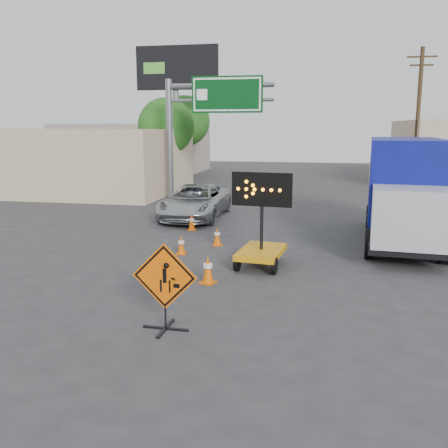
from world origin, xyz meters
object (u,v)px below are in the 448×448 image
(construction_sign, at_px, (165,285))
(pickup_truck, at_px, (195,202))
(arrow_board, at_px, (261,246))
(box_truck, at_px, (403,196))

(construction_sign, distance_m, pickup_truck, 12.92)
(arrow_board, xyz_separation_m, box_truck, (4.58, 4.18, 1.05))
(arrow_board, relative_size, box_truck, 0.36)
(construction_sign, distance_m, arrow_board, 5.32)
(pickup_truck, height_order, box_truck, box_truck)
(construction_sign, height_order, arrow_board, arrow_board)
(construction_sign, bearing_deg, pickup_truck, 103.58)
(construction_sign, relative_size, box_truck, 0.23)
(arrow_board, xyz_separation_m, pickup_truck, (-4.02, 7.49, 0.12))
(pickup_truck, bearing_deg, box_truck, -21.26)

